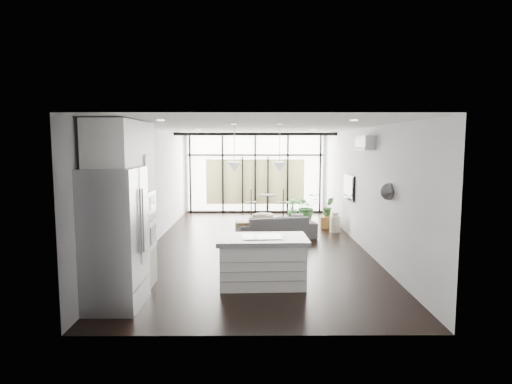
{
  "coord_description": "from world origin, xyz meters",
  "views": [
    {
      "loc": [
        -0.06,
        -10.19,
        2.42
      ],
      "look_at": [
        0.0,
        0.3,
        1.25
      ],
      "focal_mm": 30.0,
      "sensor_mm": 36.0,
      "label": 1
    }
  ],
  "objects_px": {
    "milk_can": "(335,222)",
    "sofa": "(276,223)",
    "pouf": "(264,222)",
    "island": "(262,261)",
    "console_bench": "(265,230)",
    "fridge": "(114,238)",
    "tv": "(349,187)"
  },
  "relations": [
    {
      "from": "sofa",
      "to": "console_bench",
      "type": "distance_m",
      "value": 0.39
    },
    {
      "from": "island",
      "to": "console_bench",
      "type": "height_order",
      "value": "island"
    },
    {
      "from": "console_bench",
      "to": "pouf",
      "type": "distance_m",
      "value": 1.36
    },
    {
      "from": "island",
      "to": "fridge",
      "type": "relative_size",
      "value": 0.74
    },
    {
      "from": "sofa",
      "to": "tv",
      "type": "relative_size",
      "value": 1.84
    },
    {
      "from": "island",
      "to": "console_bench",
      "type": "bearing_deg",
      "value": 85.59
    },
    {
      "from": "pouf",
      "to": "sofa",
      "type": "bearing_deg",
      "value": -75.97
    },
    {
      "from": "island",
      "to": "pouf",
      "type": "bearing_deg",
      "value": 86.14
    },
    {
      "from": "pouf",
      "to": "island",
      "type": "bearing_deg",
      "value": -91.7
    },
    {
      "from": "tv",
      "to": "island",
      "type": "bearing_deg",
      "value": -120.56
    },
    {
      "from": "island",
      "to": "sofa",
      "type": "xyz_separation_m",
      "value": [
        0.44,
        3.73,
        -0.03
      ]
    },
    {
      "from": "milk_can",
      "to": "sofa",
      "type": "bearing_deg",
      "value": -155.96
    },
    {
      "from": "sofa",
      "to": "pouf",
      "type": "distance_m",
      "value": 1.22
    },
    {
      "from": "island",
      "to": "tv",
      "type": "height_order",
      "value": "tv"
    },
    {
      "from": "sofa",
      "to": "milk_can",
      "type": "xyz_separation_m",
      "value": [
        1.67,
        0.75,
        -0.12
      ]
    },
    {
      "from": "island",
      "to": "sofa",
      "type": "bearing_deg",
      "value": 81.13
    },
    {
      "from": "fridge",
      "to": "tv",
      "type": "relative_size",
      "value": 1.89
    },
    {
      "from": "console_bench",
      "to": "fridge",
      "type": "bearing_deg",
      "value": -124.33
    },
    {
      "from": "tv",
      "to": "fridge",
      "type": "bearing_deg",
      "value": -132.91
    },
    {
      "from": "sofa",
      "to": "console_bench",
      "type": "xyz_separation_m",
      "value": [
        -0.3,
        -0.19,
        -0.16
      ]
    },
    {
      "from": "fridge",
      "to": "sofa",
      "type": "xyz_separation_m",
      "value": [
        2.67,
        4.66,
        -0.65
      ]
    },
    {
      "from": "fridge",
      "to": "tv",
      "type": "bearing_deg",
      "value": 47.09
    },
    {
      "from": "sofa",
      "to": "pouf",
      "type": "relative_size",
      "value": 3.68
    },
    {
      "from": "tv",
      "to": "milk_can",
      "type": "bearing_deg",
      "value": 119.84
    },
    {
      "from": "fridge",
      "to": "pouf",
      "type": "relative_size",
      "value": 3.79
    },
    {
      "from": "island",
      "to": "tv",
      "type": "relative_size",
      "value": 1.4
    },
    {
      "from": "fridge",
      "to": "sofa",
      "type": "relative_size",
      "value": 1.03
    },
    {
      "from": "pouf",
      "to": "tv",
      "type": "height_order",
      "value": "tv"
    },
    {
      "from": "pouf",
      "to": "milk_can",
      "type": "xyz_separation_m",
      "value": [
        1.97,
        -0.43,
        0.06
      ]
    },
    {
      "from": "sofa",
      "to": "console_bench",
      "type": "relative_size",
      "value": 1.37
    },
    {
      "from": "milk_can",
      "to": "tv",
      "type": "xyz_separation_m",
      "value": [
        0.26,
        -0.46,
        1.02
      ]
    },
    {
      "from": "console_bench",
      "to": "milk_can",
      "type": "height_order",
      "value": "milk_can"
    }
  ]
}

